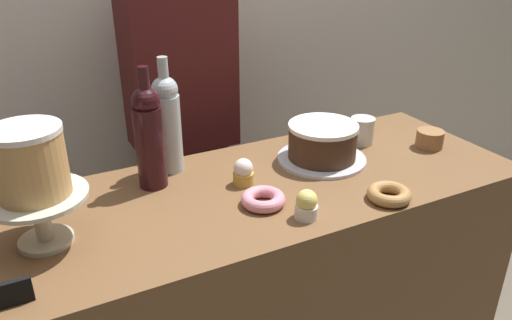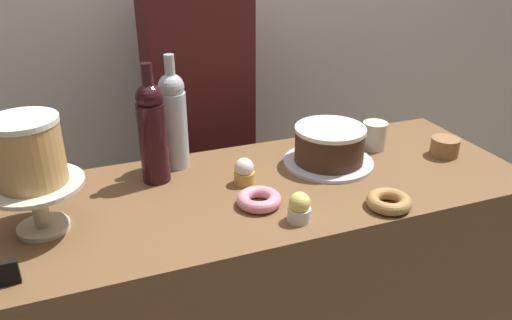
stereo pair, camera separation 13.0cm
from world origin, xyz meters
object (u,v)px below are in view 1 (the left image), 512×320
(chocolate_round_cake, at_px, (323,141))
(cookie_stack, at_px, (430,139))
(cupcake_lemon, at_px, (306,205))
(price_sign_chalkboard, at_px, (13,293))
(wine_bottle_clear, at_px, (167,122))
(donut_maple, at_px, (389,194))
(cake_stand_pedestal, at_px, (40,210))
(white_layer_cake, at_px, (30,162))
(coffee_cup_ceramic, at_px, (362,131))
(barista_figure, at_px, (183,145))
(wine_bottle_dark_red, at_px, (149,136))
(donut_pink, at_px, (263,199))
(cupcake_vanilla, at_px, (243,172))

(chocolate_round_cake, bearing_deg, cookie_stack, -11.60)
(cupcake_lemon, xyz_separation_m, price_sign_chalkboard, (-0.64, -0.01, -0.01))
(wine_bottle_clear, xyz_separation_m, donut_maple, (0.44, -0.42, -0.13))
(price_sign_chalkboard, bearing_deg, cookie_stack, 8.86)
(cake_stand_pedestal, height_order, white_layer_cake, white_layer_cake)
(wine_bottle_clear, xyz_separation_m, coffee_cup_ceramic, (0.60, -0.10, -0.10))
(coffee_cup_ceramic, bearing_deg, barista_figure, 132.70)
(cupcake_lemon, height_order, barista_figure, barista_figure)
(cake_stand_pedestal, distance_m, white_layer_cake, 0.11)
(cookie_stack, height_order, coffee_cup_ceramic, coffee_cup_ceramic)
(cake_stand_pedestal, distance_m, donut_maple, 0.83)
(white_layer_cake, distance_m, coffee_cup_ceramic, 0.98)
(wine_bottle_dark_red, xyz_separation_m, barista_figure, (0.23, 0.45, -0.25))
(white_layer_cake, xyz_separation_m, donut_pink, (0.50, -0.07, -0.18))
(wine_bottle_dark_red, distance_m, cupcake_lemon, 0.44)
(wine_bottle_clear, distance_m, donut_pink, 0.35)
(coffee_cup_ceramic, bearing_deg, price_sign_chalkboard, -163.35)
(coffee_cup_ceramic, bearing_deg, cupcake_lemon, -142.96)
(white_layer_cake, relative_size, cookie_stack, 1.80)
(donut_pink, bearing_deg, barista_figure, 88.10)
(wine_bottle_dark_red, bearing_deg, donut_maple, -34.55)
(donut_pink, xyz_separation_m, cookie_stack, (0.63, 0.08, 0.01))
(wine_bottle_clear, bearing_deg, cookie_stack, -15.81)
(wine_bottle_dark_red, bearing_deg, cake_stand_pedestal, -152.16)
(price_sign_chalkboard, bearing_deg, cake_stand_pedestal, 67.66)
(donut_maple, bearing_deg, cake_stand_pedestal, 166.11)
(cake_stand_pedestal, height_order, cupcake_lemon, cake_stand_pedestal)
(cupcake_lemon, bearing_deg, white_layer_cake, 162.84)
(wine_bottle_clear, distance_m, wine_bottle_dark_red, 0.10)
(cupcake_lemon, xyz_separation_m, cupcake_vanilla, (-0.06, 0.22, 0.00))
(barista_figure, bearing_deg, donut_maple, -71.08)
(donut_pink, bearing_deg, wine_bottle_clear, 115.42)
(white_layer_cake, height_order, coffee_cup_ceramic, white_layer_cake)
(chocolate_round_cake, xyz_separation_m, cupcake_lemon, (-0.21, -0.25, -0.03))
(coffee_cup_ceramic, height_order, barista_figure, barista_figure)
(donut_pink, xyz_separation_m, price_sign_chalkboard, (-0.58, -0.11, 0.01))
(chocolate_round_cake, relative_size, coffee_cup_ceramic, 2.39)
(chocolate_round_cake, height_order, cupcake_vanilla, chocolate_round_cake)
(chocolate_round_cake, relative_size, cupcake_lemon, 2.74)
(cake_stand_pedestal, bearing_deg, donut_pink, -8.40)
(wine_bottle_dark_red, xyz_separation_m, cookie_stack, (0.84, -0.15, -0.12))
(wine_bottle_dark_red, distance_m, coffee_cup_ceramic, 0.68)
(price_sign_chalkboard, bearing_deg, chocolate_round_cake, 17.02)
(cookie_stack, relative_size, price_sign_chalkboard, 1.20)
(cupcake_vanilla, distance_m, price_sign_chalkboard, 0.63)
(donut_maple, height_order, barista_figure, barista_figure)
(cake_stand_pedestal, distance_m, cookie_stack, 1.14)
(chocolate_round_cake, xyz_separation_m, barista_figure, (-0.25, 0.53, -0.17))
(white_layer_cake, height_order, wine_bottle_clear, wine_bottle_clear)
(cake_stand_pedestal, bearing_deg, wine_bottle_clear, 31.75)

